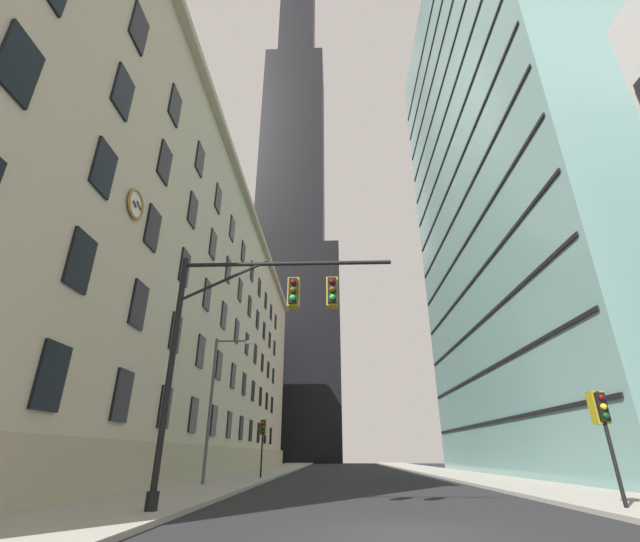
{
  "coord_description": "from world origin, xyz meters",
  "views": [
    {
      "loc": [
        -1.53,
        -10.78,
        1.62
      ],
      "look_at": [
        -2.62,
        18.53,
        14.44
      ],
      "focal_mm": 23.6,
      "sensor_mm": 36.0,
      "label": 1
    }
  ],
  "objects_px": {
    "traffic_signal_mast": "(259,320)",
    "street_lamppost": "(217,393)",
    "traffic_light_far_left": "(263,431)",
    "traffic_light_near_right": "(601,413)"
  },
  "relations": [
    {
      "from": "traffic_light_near_right",
      "to": "street_lamppost",
      "type": "xyz_separation_m",
      "value": [
        -15.57,
        10.12,
        2.0
      ]
    },
    {
      "from": "traffic_light_near_right",
      "to": "traffic_light_far_left",
      "type": "bearing_deg",
      "value": 129.32
    },
    {
      "from": "traffic_signal_mast",
      "to": "traffic_light_far_left",
      "type": "height_order",
      "value": "traffic_signal_mast"
    },
    {
      "from": "traffic_signal_mast",
      "to": "traffic_light_near_right",
      "type": "distance_m",
      "value": 11.65
    },
    {
      "from": "street_lamppost",
      "to": "traffic_signal_mast",
      "type": "bearing_deg",
      "value": -69.18
    },
    {
      "from": "traffic_signal_mast",
      "to": "street_lamppost",
      "type": "relative_size",
      "value": 0.99
    },
    {
      "from": "traffic_signal_mast",
      "to": "traffic_light_far_left",
      "type": "bearing_deg",
      "value": 98.42
    },
    {
      "from": "traffic_signal_mast",
      "to": "street_lamppost",
      "type": "height_order",
      "value": "street_lamppost"
    },
    {
      "from": "traffic_light_near_right",
      "to": "traffic_light_far_left",
      "type": "distance_m",
      "value": 21.97
    },
    {
      "from": "traffic_light_near_right",
      "to": "street_lamppost",
      "type": "relative_size",
      "value": 0.43
    }
  ]
}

